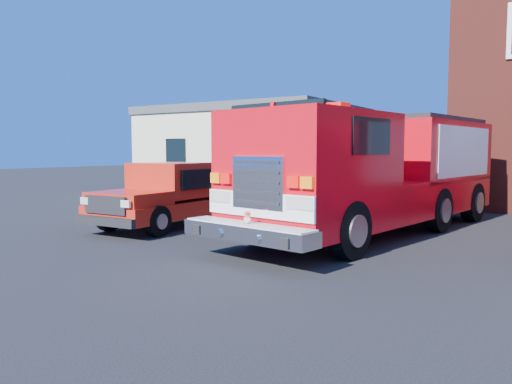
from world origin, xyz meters
The scene contains 4 objects.
ground centered at (0.00, 0.00, 0.00)m, with size 100.00×100.00×0.00m, color black.
side_building centered at (-9.00, 13.00, 2.20)m, with size 10.20×8.20×4.35m.
fire_engine centered at (1.07, 3.08, 1.59)m, with size 4.40×10.31×3.08m.
pickup_truck centered at (-4.20, 1.24, 0.84)m, with size 2.05×5.47×1.78m.
Camera 1 is at (5.22, -9.50, 2.12)m, focal length 35.00 mm.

